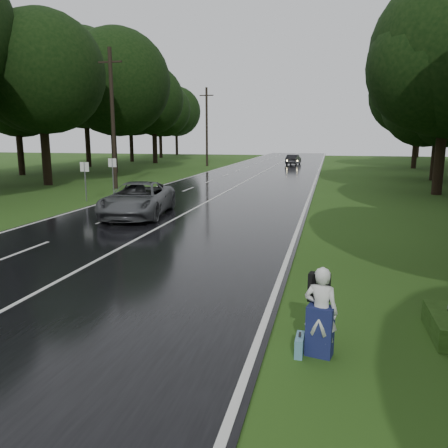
# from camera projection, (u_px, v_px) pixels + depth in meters

# --- Properties ---
(ground) EXTENTS (160.00, 160.00, 0.00)m
(ground) POSITION_uv_depth(u_px,v_px,m) (72.00, 275.00, 12.56)
(ground) COLOR #294C16
(ground) RESTS_ON ground
(road) EXTENTS (12.00, 140.00, 0.04)m
(road) POSITION_uv_depth(u_px,v_px,m) (228.00, 191.00, 31.64)
(road) COLOR black
(road) RESTS_ON ground
(lane_center) EXTENTS (0.12, 140.00, 0.01)m
(lane_center) POSITION_uv_depth(u_px,v_px,m) (228.00, 190.00, 31.63)
(lane_center) COLOR silver
(lane_center) RESTS_ON road
(grey_car) EXTENTS (3.53, 6.18, 1.62)m
(grey_car) POSITION_uv_depth(u_px,v_px,m) (138.00, 199.00, 21.52)
(grey_car) COLOR #4C4E51
(grey_car) RESTS_ON road
(far_car) EXTENTS (1.86, 4.18, 1.33)m
(far_car) POSITION_uv_depth(u_px,v_px,m) (293.00, 160.00, 59.68)
(far_car) COLOR black
(far_car) RESTS_ON road
(hitchhiker) EXTENTS (0.67, 0.63, 1.65)m
(hitchhiker) POSITION_uv_depth(u_px,v_px,m) (320.00, 315.00, 7.88)
(hitchhiker) COLOR silver
(hitchhiker) RESTS_ON ground
(suitcase) EXTENTS (0.15, 0.49, 0.35)m
(suitcase) POSITION_uv_depth(u_px,v_px,m) (300.00, 345.00, 8.01)
(suitcase) COLOR teal
(suitcase) RESTS_ON ground
(utility_pole_mid) EXTENTS (1.80, 0.28, 10.00)m
(utility_pole_mid) POSITION_uv_depth(u_px,v_px,m) (116.00, 188.00, 33.13)
(utility_pole_mid) COLOR black
(utility_pole_mid) RESTS_ON ground
(utility_pole_far) EXTENTS (1.80, 0.28, 9.81)m
(utility_pole_far) POSITION_uv_depth(u_px,v_px,m) (207.00, 166.00, 57.36)
(utility_pole_far) COLOR black
(utility_pole_far) RESTS_ON ground
(road_sign_a) EXTENTS (0.56, 0.10, 2.34)m
(road_sign_a) POSITION_uv_depth(u_px,v_px,m) (87.00, 201.00, 26.72)
(road_sign_a) COLOR white
(road_sign_a) RESTS_ON ground
(road_sign_b) EXTENTS (0.57, 0.10, 2.39)m
(road_sign_b) POSITION_uv_depth(u_px,v_px,m) (114.00, 194.00, 30.07)
(road_sign_b) COLOR white
(road_sign_b) RESTS_ON ground
(tree_left_d) EXTENTS (9.81, 9.81, 15.34)m
(tree_left_d) POSITION_uv_depth(u_px,v_px,m) (48.00, 185.00, 35.54)
(tree_left_d) COLOR black
(tree_left_d) RESTS_ON ground
(tree_left_e) EXTENTS (9.88, 9.88, 15.44)m
(tree_left_e) POSITION_uv_depth(u_px,v_px,m) (115.00, 173.00, 47.32)
(tree_left_e) COLOR black
(tree_left_e) RESTS_ON ground
(tree_left_f) EXTENTS (9.96, 9.96, 15.57)m
(tree_left_f) POSITION_uv_depth(u_px,v_px,m) (155.00, 163.00, 63.61)
(tree_left_f) COLOR black
(tree_left_f) RESTS_ON ground
(tree_right_d) EXTENTS (9.60, 9.60, 15.00)m
(tree_right_d) POSITION_uv_depth(u_px,v_px,m) (436.00, 194.00, 29.77)
(tree_right_d) COLOR black
(tree_right_d) RESTS_ON ground
(tree_right_e) EXTENTS (7.38, 7.38, 11.53)m
(tree_right_e) POSITION_uv_depth(u_px,v_px,m) (433.00, 180.00, 39.28)
(tree_right_e) COLOR black
(tree_right_e) RESTS_ON ground
(tree_right_f) EXTENTS (9.72, 9.72, 15.19)m
(tree_right_f) POSITION_uv_depth(u_px,v_px,m) (413.00, 168.00, 53.30)
(tree_right_f) COLOR black
(tree_right_f) RESTS_ON ground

